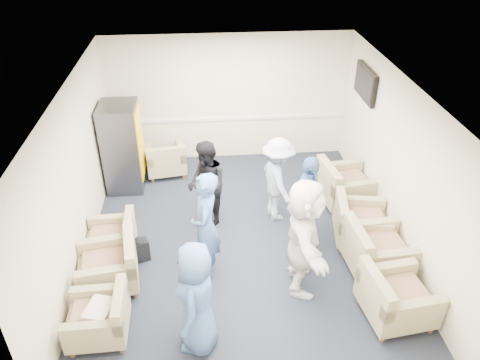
{
  "coord_description": "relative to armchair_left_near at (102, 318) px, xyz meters",
  "views": [
    {
      "loc": [
        -0.53,
        -6.13,
        5.06
      ],
      "look_at": [
        0.01,
        0.2,
        1.09
      ],
      "focal_mm": 35.0,
      "sensor_mm": 36.0,
      "label": 1
    }
  ],
  "objects": [
    {
      "name": "floor",
      "position": [
        1.97,
        1.79,
        -0.3
      ],
      "size": [
        6.0,
        6.0,
        0.0
      ],
      "primitive_type": "plane",
      "color": "black",
      "rests_on": "ground"
    },
    {
      "name": "ceiling",
      "position": [
        1.97,
        1.79,
        2.4
      ],
      "size": [
        6.0,
        6.0,
        0.0
      ],
      "primitive_type": "plane",
      "rotation": [
        3.14,
        0.0,
        0.0
      ],
      "color": "white",
      "rests_on": "back_wall"
    },
    {
      "name": "back_wall",
      "position": [
        1.97,
        4.79,
        1.05
      ],
      "size": [
        5.0,
        0.02,
        2.7
      ],
      "primitive_type": "cube",
      "color": "beige",
      "rests_on": "floor"
    },
    {
      "name": "front_wall",
      "position": [
        1.97,
        -1.21,
        1.05
      ],
      "size": [
        5.0,
        0.02,
        2.7
      ],
      "primitive_type": "cube",
      "color": "beige",
      "rests_on": "floor"
    },
    {
      "name": "left_wall",
      "position": [
        -0.53,
        1.79,
        1.05
      ],
      "size": [
        0.02,
        6.0,
        2.7
      ],
      "primitive_type": "cube",
      "color": "beige",
      "rests_on": "floor"
    },
    {
      "name": "right_wall",
      "position": [
        4.47,
        1.79,
        1.05
      ],
      "size": [
        0.02,
        6.0,
        2.7
      ],
      "primitive_type": "cube",
      "color": "beige",
      "rests_on": "floor"
    },
    {
      "name": "chair_rail",
      "position": [
        1.97,
        4.77,
        0.6
      ],
      "size": [
        4.98,
        0.04,
        0.06
      ],
      "primitive_type": "cube",
      "color": "silver",
      "rests_on": "back_wall"
    },
    {
      "name": "tv",
      "position": [
        4.41,
        3.59,
        1.74
      ],
      "size": [
        0.1,
        1.0,
        0.58
      ],
      "color": "black",
      "rests_on": "right_wall"
    },
    {
      "name": "armchair_left_near",
      "position": [
        0.0,
        0.0,
        0.0
      ],
      "size": [
        0.78,
        0.78,
        0.61
      ],
      "rotation": [
        0.0,
        0.0,
        -1.55
      ],
      "color": "#93855F",
      "rests_on": "floor"
    },
    {
      "name": "armchair_left_mid",
      "position": [
        -0.0,
        0.94,
        0.03
      ],
      "size": [
        0.96,
        0.96,
        0.67
      ],
      "rotation": [
        0.0,
        0.0,
        -1.42
      ],
      "color": "#93855F",
      "rests_on": "floor"
    },
    {
      "name": "armchair_left_far",
      "position": [
        -0.07,
        1.62,
        -0.0
      ],
      "size": [
        0.77,
        0.77,
        0.6
      ],
      "rotation": [
        0.0,
        0.0,
        -1.54
      ],
      "color": "#93855F",
      "rests_on": "floor"
    },
    {
      "name": "armchair_right_near",
      "position": [
        3.89,
        -0.03,
        0.04
      ],
      "size": [
        0.97,
        0.97,
        0.69
      ],
      "rotation": [
        0.0,
        0.0,
        1.7
      ],
      "color": "#93855F",
      "rests_on": "floor"
    },
    {
      "name": "armchair_right_midnear",
      "position": [
        3.94,
        0.92,
        0.06
      ],
      "size": [
        0.97,
        0.97,
        0.72
      ],
      "rotation": [
        0.0,
        0.0,
        1.65
      ],
      "color": "#93855F",
      "rests_on": "floor"
    },
    {
      "name": "armchair_right_midfar",
      "position": [
        3.91,
        1.67,
        0.03
      ],
      "size": [
        0.97,
        0.97,
        0.67
      ],
      "rotation": [
        0.0,
        0.0,
        1.4
      ],
      "color": "#93855F",
      "rests_on": "floor"
    },
    {
      "name": "armchair_right_far",
      "position": [
        3.96,
        2.76,
        0.06
      ],
      "size": [
        1.02,
        1.02,
        0.72
      ],
      "rotation": [
        0.0,
        0.0,
        1.71
      ],
      "color": "#93855F",
      "rests_on": "floor"
    },
    {
      "name": "armchair_corner",
      "position": [
        0.63,
        4.11,
        0.01
      ],
      "size": [
        0.89,
        0.89,
        0.62
      ],
      "rotation": [
        0.0,
        0.0,
        3.29
      ],
      "color": "#93855F",
      "rests_on": "floor"
    },
    {
      "name": "vending_machine",
      "position": [
        -0.12,
        3.73,
        0.56
      ],
      "size": [
        0.7,
        0.82,
        1.72
      ],
      "color": "#4B4C53",
      "rests_on": "floor"
    },
    {
      "name": "backpack",
      "position": [
        0.35,
        1.47,
        -0.07
      ],
      "size": [
        0.31,
        0.27,
        0.45
      ],
      "rotation": [
        0.0,
        0.0,
        0.36
      ],
      "color": "black",
      "rests_on": "floor"
    },
    {
      "name": "pillow",
      "position": [
        -0.0,
        -0.0,
        0.16
      ],
      "size": [
        0.41,
        0.48,
        0.12
      ],
      "primitive_type": "cube",
      "rotation": [
        0.0,
        0.0,
        -1.84
      ],
      "color": "white",
      "rests_on": "armchair_left_near"
    },
    {
      "name": "person_front_left",
      "position": [
        1.26,
        -0.23,
        0.5
      ],
      "size": [
        0.66,
        0.87,
        1.61
      ],
      "primitive_type": "imported",
      "rotation": [
        0.0,
        0.0,
        -1.77
      ],
      "color": "#3F5F97",
      "rests_on": "floor"
    },
    {
      "name": "person_mid_left",
      "position": [
        1.4,
        1.1,
        0.57
      ],
      "size": [
        0.47,
        0.67,
        1.75
      ],
      "primitive_type": "imported",
      "rotation": [
        0.0,
        0.0,
        -1.65
      ],
      "color": "#3F5F97",
      "rests_on": "floor"
    },
    {
      "name": "person_back_left",
      "position": [
        1.44,
        2.38,
        0.48
      ],
      "size": [
        0.78,
        0.89,
        1.57
      ],
      "primitive_type": "imported",
      "rotation": [
        0.0,
        0.0,
        -1.3
      ],
      "color": "black",
      "rests_on": "floor"
    },
    {
      "name": "person_back_right",
      "position": [
        2.67,
        2.45,
        0.47
      ],
      "size": [
        0.81,
        1.12,
        1.55
      ],
      "primitive_type": "imported",
      "rotation": [
        0.0,
        0.0,
        1.82
      ],
      "color": "silver",
      "rests_on": "floor"
    },
    {
      "name": "person_mid_right",
      "position": [
        3.03,
        1.67,
        0.51
      ],
      "size": [
        0.68,
        1.03,
        1.63
      ],
      "primitive_type": "imported",
      "rotation": [
        0.0,
        0.0,
        1.25
      ],
      "color": "#3F5F97",
      "rests_on": "floor"
    },
    {
      "name": "person_front_right",
      "position": [
        2.77,
        0.71,
        0.61
      ],
      "size": [
        0.74,
        1.74,
        1.82
      ],
      "primitive_type": "imported",
      "rotation": [
        0.0,
        0.0,
        1.45
      ],
      "color": "white",
      "rests_on": "floor"
    }
  ]
}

